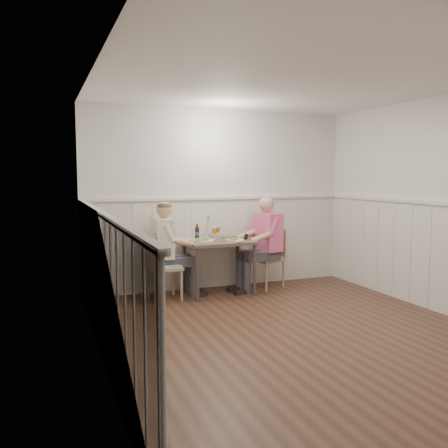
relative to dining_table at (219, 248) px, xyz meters
name	(u,v)px	position (x,y,z in m)	size (l,w,h in m)	color
ground_plane	(295,332)	(0.17, -1.84, -0.65)	(4.50, 4.50, 0.00)	#43291A
room_shell	(297,189)	(0.17, -1.84, 0.87)	(4.04, 4.54, 2.60)	white
wainscot	(267,257)	(0.17, -1.15, 0.04)	(4.00, 4.49, 1.34)	silver
dining_table	(219,248)	(0.00, 0.00, 0.00)	(0.93, 0.70, 0.75)	#4E4239
chair_right	(269,256)	(0.84, 0.10, -0.18)	(0.51, 0.51, 0.86)	tan
chair_left	(160,264)	(-0.84, -0.03, -0.17)	(0.43, 0.43, 0.88)	tan
man_in_pink	(265,250)	(0.71, -0.02, -0.07)	(0.67, 0.47, 1.37)	#3F3F47
diner_cream	(166,257)	(-0.75, 0.03, -0.09)	(0.62, 0.43, 1.33)	#3F3F47
plate_man	(234,239)	(0.19, -0.09, 0.12)	(0.23, 0.23, 0.06)	white
plate_diner	(202,240)	(-0.24, 0.00, 0.13)	(0.31, 0.31, 0.08)	white
beer_glass_a	(218,229)	(0.06, 0.20, 0.24)	(0.08, 0.08, 0.20)	silver
beer_glass_b	(214,230)	(-0.01, 0.14, 0.23)	(0.08, 0.08, 0.19)	silver
beer_bottle	(197,233)	(-0.25, 0.21, 0.20)	(0.06, 0.06, 0.22)	black
rolled_napkin	(239,241)	(0.18, -0.31, 0.12)	(0.18, 0.14, 0.04)	white
grass_vase	(207,227)	(-0.09, 0.25, 0.26)	(0.04, 0.04, 0.36)	silver
gingham_mat	(198,239)	(-0.23, 0.23, 0.10)	(0.39, 0.34, 0.01)	#5F7DAD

